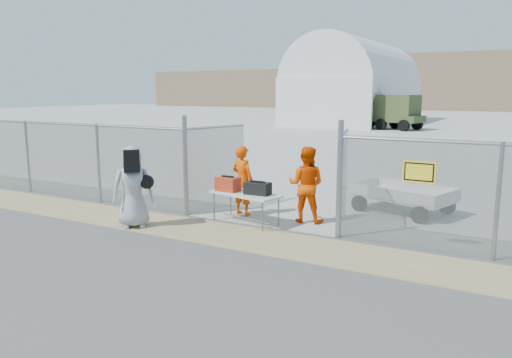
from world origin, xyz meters
The scene contains 13 objects.
ground centered at (0.00, 0.00, 0.00)m, with size 160.00×160.00×0.00m, color #4A4A4A.
tarmac_inside centered at (0.00, 42.00, 0.01)m, with size 160.00×80.00×0.01m, color #A9A99E.
dirt_strip centered at (0.00, 1.00, 0.01)m, with size 44.00×1.60×0.01m, color tan.
chain_link_fence centered at (0.00, 2.00, 1.10)m, with size 40.00×0.20×2.20m, color gray, non-canonical shape.
quonset_hangar centered at (-10.00, 40.00, 4.00)m, with size 9.00×18.00×8.00m, color white, non-canonical shape.
folding_table centered at (-0.32, 2.06, 0.37)m, with size 1.72×0.72×0.73m, color silver, non-canonical shape.
orange_bag centered at (-0.80, 2.05, 0.90)m, with size 0.53×0.35×0.33m, color red.
black_duffel centered at (0.01, 2.06, 0.87)m, with size 0.58×0.34×0.28m, color black.
security_worker_left centered at (-0.79, 2.73, 0.88)m, with size 0.64×0.42×1.76m, color #EC4900.
security_worker_right centered at (0.87, 2.87, 0.91)m, with size 0.88×0.69×1.81m, color #EC4900.
visitor centered at (-2.39, 0.53, 0.94)m, with size 0.92×0.60×1.87m, color #9F9F9F.
utility_trailer centered at (2.67, 4.93, 0.38)m, with size 3.13×1.61×0.76m, color silver, non-canonical shape.
military_truck centered at (-5.17, 33.05, 1.39)m, with size 5.81×2.14×2.77m, color #3E4C26, non-canonical shape.
Camera 1 is at (5.47, -7.79, 3.09)m, focal length 35.00 mm.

